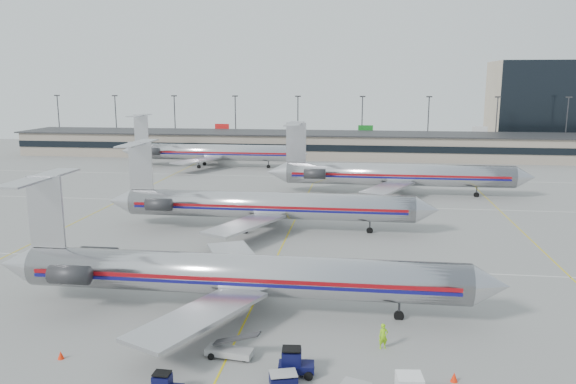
% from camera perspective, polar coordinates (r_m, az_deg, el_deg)
% --- Properties ---
extents(ground, '(260.00, 260.00, 0.00)m').
position_cam_1_polar(ground, '(50.88, -3.34, -10.94)').
color(ground, gray).
rests_on(ground, ground).
extents(apron_markings, '(160.00, 0.15, 0.02)m').
position_cam_1_polar(apron_markings, '(60.12, -1.54, -7.39)').
color(apron_markings, silver).
rests_on(apron_markings, ground).
extents(terminal, '(162.00, 17.00, 6.25)m').
position_cam_1_polar(terminal, '(145.41, 3.91, 4.82)').
color(terminal, gray).
rests_on(terminal, ground).
extents(light_mast_row, '(163.60, 0.40, 15.28)m').
position_cam_1_polar(light_mast_row, '(158.89, 4.26, 7.31)').
color(light_mast_row, '#38383D').
rests_on(light_mast_row, ground).
extents(distant_building, '(30.00, 20.00, 25.00)m').
position_cam_1_polar(distant_building, '(182.27, 24.65, 8.07)').
color(distant_building, tan).
rests_on(distant_building, ground).
extents(jet_foreground, '(43.45, 25.59, 11.37)m').
position_cam_1_polar(jet_foreground, '(47.76, -5.74, -8.25)').
color(jet_foreground, silver).
rests_on(jet_foreground, ground).
extents(jet_second_row, '(43.68, 25.72, 11.43)m').
position_cam_1_polar(jet_second_row, '(73.33, -2.63, -1.31)').
color(jet_second_row, silver).
rests_on(jet_second_row, ground).
extents(jet_third_row, '(45.09, 27.73, 12.33)m').
position_cam_1_polar(jet_third_row, '(97.52, 10.58, 1.79)').
color(jet_third_row, silver).
rests_on(jet_third_row, ground).
extents(jet_back_row, '(43.34, 26.66, 11.85)m').
position_cam_1_polar(jet_back_row, '(128.83, -7.96, 4.05)').
color(jet_back_row, silver).
rests_on(jet_back_row, ground).
extents(tug_center, '(2.44, 1.36, 1.92)m').
position_cam_1_polar(tug_center, '(38.71, 0.63, -16.98)').
color(tug_center, '#090A32').
rests_on(tug_center, ground).
extents(cart_inner, '(1.98, 1.62, 0.98)m').
position_cam_1_polar(cart_inner, '(37.58, -0.48, -18.52)').
color(cart_inner, '#090A32').
rests_on(cart_inner, ground).
extents(belt_loader, '(4.01, 1.62, 2.07)m').
position_cam_1_polar(belt_loader, '(41.21, -5.87, -15.69)').
color(belt_loader, '#999999').
rests_on(belt_loader, ground).
extents(ramp_worker_near, '(0.79, 0.63, 1.89)m').
position_cam_1_polar(ramp_worker_near, '(42.63, 9.66, -14.25)').
color(ramp_worker_near, '#8EDE14').
rests_on(ramp_worker_near, ground).
extents(ramp_worker_far, '(0.77, 0.62, 1.52)m').
position_cam_1_polar(ramp_worker_far, '(39.57, -0.27, -16.49)').
color(ramp_worker_far, '#9DED16').
rests_on(ramp_worker_far, ground).
extents(cone_right, '(0.58, 0.58, 0.65)m').
position_cam_1_polar(cone_right, '(39.74, 16.53, -17.57)').
color(cone_right, '#FF2808').
rests_on(cone_right, ground).
extents(cone_left, '(0.45, 0.45, 0.60)m').
position_cam_1_polar(cone_left, '(43.94, -22.09, -15.09)').
color(cone_left, '#FF2808').
rests_on(cone_left, ground).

